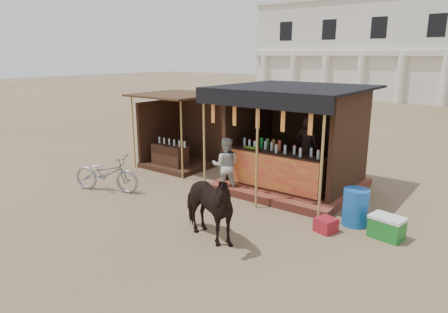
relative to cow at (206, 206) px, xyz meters
The scene contains 10 objects.
ground 1.45m from the cow, 155.92° to the left, with size 120.00×120.00×0.00m, color #846B4C.
main_stall 3.89m from the cow, 91.95° to the left, with size 3.60×3.61×2.78m.
secondary_stall 5.72m from the cow, 139.02° to the left, with size 2.40×2.40×2.38m.
cow is the anchor object (origin of this frame).
motorbike 4.07m from the cow, behind, with size 0.65×1.86×0.98m, color gray.
bystander 2.88m from the cow, 119.06° to the left, with size 0.72×0.56×1.49m, color beige.
blue_barrel 3.27m from the cow, 50.01° to the left, with size 0.54×0.54×0.80m, color #1758AF.
red_crate 2.56m from the cow, 45.70° to the left, with size 0.37×0.38×0.29m, color maroon.
cooler 3.64m from the cow, 38.33° to the left, with size 0.71×0.55×0.46m.
background_building 30.79m from the cow, 95.90° to the left, with size 26.00×7.45×8.18m.
Camera 1 is at (5.82, -6.09, 3.55)m, focal length 32.00 mm.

